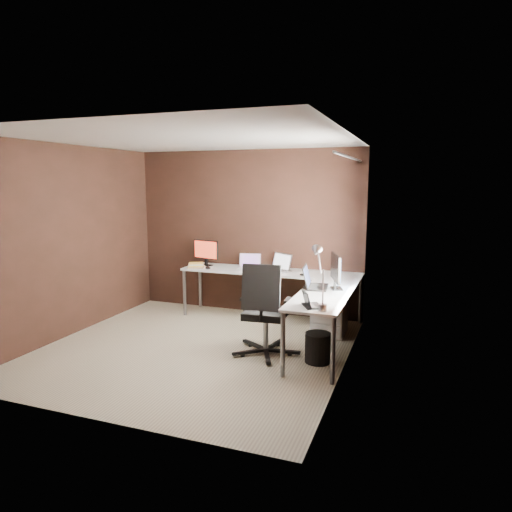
{
  "coord_description": "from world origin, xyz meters",
  "views": [
    {
      "loc": [
        2.51,
        -4.75,
        2.01
      ],
      "look_at": [
        0.45,
        0.95,
        1.03
      ],
      "focal_mm": 32.0,
      "sensor_mm": 36.0,
      "label": 1
    }
  ],
  "objects_px": {
    "monitor_left": "(206,251)",
    "laptop_white": "(250,265)",
    "wastebasket": "(318,348)",
    "monitor_right": "(336,269)",
    "office_chair": "(265,328)",
    "desk_lamp": "(318,269)",
    "laptop_black_small": "(310,303)",
    "laptop_silver": "(279,267)",
    "laptop_black_big": "(312,283)",
    "drawer_pedestal": "(330,311)",
    "book_stack": "(196,265)"
  },
  "relations": [
    {
      "from": "monitor_right",
      "to": "drawer_pedestal",
      "type": "bearing_deg",
      "value": -3.4
    },
    {
      "from": "laptop_white",
      "to": "wastebasket",
      "type": "distance_m",
      "value": 2.1
    },
    {
      "from": "office_chair",
      "to": "wastebasket",
      "type": "bearing_deg",
      "value": -6.77
    },
    {
      "from": "laptop_black_big",
      "to": "laptop_black_small",
      "type": "bearing_deg",
      "value": -175.95
    },
    {
      "from": "monitor_right",
      "to": "laptop_silver",
      "type": "distance_m",
      "value": 1.34
    },
    {
      "from": "monitor_left",
      "to": "office_chair",
      "type": "bearing_deg",
      "value": -31.77
    },
    {
      "from": "book_stack",
      "to": "desk_lamp",
      "type": "bearing_deg",
      "value": -36.1
    },
    {
      "from": "monitor_left",
      "to": "laptop_black_big",
      "type": "distance_m",
      "value": 2.11
    },
    {
      "from": "laptop_silver",
      "to": "desk_lamp",
      "type": "bearing_deg",
      "value": -30.26
    },
    {
      "from": "monitor_right",
      "to": "book_stack",
      "type": "xyz_separation_m",
      "value": [
        -2.24,
        0.69,
        -0.21
      ]
    },
    {
      "from": "laptop_black_big",
      "to": "office_chair",
      "type": "height_order",
      "value": "office_chair"
    },
    {
      "from": "wastebasket",
      "to": "laptop_black_big",
      "type": "bearing_deg",
      "value": 110.4
    },
    {
      "from": "laptop_silver",
      "to": "wastebasket",
      "type": "distance_m",
      "value": 1.81
    },
    {
      "from": "monitor_right",
      "to": "laptop_white",
      "type": "distance_m",
      "value": 1.73
    },
    {
      "from": "drawer_pedestal",
      "to": "laptop_white",
      "type": "relative_size",
      "value": 1.66
    },
    {
      "from": "monitor_left",
      "to": "laptop_black_small",
      "type": "height_order",
      "value": "monitor_left"
    },
    {
      "from": "monitor_left",
      "to": "drawer_pedestal",
      "type": "bearing_deg",
      "value": 1.38
    },
    {
      "from": "laptop_black_big",
      "to": "desk_lamp",
      "type": "distance_m",
      "value": 1.02
    },
    {
      "from": "drawer_pedestal",
      "to": "laptop_black_big",
      "type": "xyz_separation_m",
      "value": [
        -0.13,
        -0.51,
        0.49
      ]
    },
    {
      "from": "laptop_silver",
      "to": "laptop_black_small",
      "type": "xyz_separation_m",
      "value": [
        0.89,
        -1.77,
        -0.02
      ]
    },
    {
      "from": "drawer_pedestal",
      "to": "office_chair",
      "type": "height_order",
      "value": "office_chair"
    },
    {
      "from": "laptop_black_small",
      "to": "book_stack",
      "type": "xyz_separation_m",
      "value": [
        -2.14,
        1.58,
        -0.0
      ]
    },
    {
      "from": "laptop_black_big",
      "to": "monitor_left",
      "type": "bearing_deg",
      "value": 56.7
    },
    {
      "from": "laptop_white",
      "to": "office_chair",
      "type": "xyz_separation_m",
      "value": [
        0.74,
        -1.44,
        -0.45
      ]
    },
    {
      "from": "book_stack",
      "to": "office_chair",
      "type": "relative_size",
      "value": 0.25
    },
    {
      "from": "monitor_left",
      "to": "book_stack",
      "type": "distance_m",
      "value": 0.29
    },
    {
      "from": "monitor_right",
      "to": "book_stack",
      "type": "bearing_deg",
      "value": 52.4
    },
    {
      "from": "wastebasket",
      "to": "laptop_silver",
      "type": "bearing_deg",
      "value": 122.34
    },
    {
      "from": "laptop_white",
      "to": "wastebasket",
      "type": "xyz_separation_m",
      "value": [
        1.37,
        -1.46,
        -0.61
      ]
    },
    {
      "from": "office_chair",
      "to": "wastebasket",
      "type": "height_order",
      "value": "office_chair"
    },
    {
      "from": "monitor_right",
      "to": "monitor_left",
      "type": "bearing_deg",
      "value": 47.01
    },
    {
      "from": "laptop_black_small",
      "to": "wastebasket",
      "type": "xyz_separation_m",
      "value": [
        0.02,
        0.33,
        -0.6
      ]
    },
    {
      "from": "wastebasket",
      "to": "office_chair",
      "type": "bearing_deg",
      "value": 178.53
    },
    {
      "from": "drawer_pedestal",
      "to": "monitor_right",
      "type": "bearing_deg",
      "value": -72.98
    },
    {
      "from": "wastebasket",
      "to": "desk_lamp",
      "type": "bearing_deg",
      "value": -80.21
    },
    {
      "from": "monitor_left",
      "to": "office_chair",
      "type": "distance_m",
      "value": 2.14
    },
    {
      "from": "book_stack",
      "to": "wastebasket",
      "type": "height_order",
      "value": "book_stack"
    },
    {
      "from": "laptop_white",
      "to": "laptop_silver",
      "type": "bearing_deg",
      "value": -14.69
    },
    {
      "from": "laptop_silver",
      "to": "desk_lamp",
      "type": "distance_m",
      "value": 2.09
    },
    {
      "from": "laptop_silver",
      "to": "monitor_left",
      "type": "bearing_deg",
      "value": -149.47
    },
    {
      "from": "office_chair",
      "to": "wastebasket",
      "type": "xyz_separation_m",
      "value": [
        0.64,
        -0.02,
        -0.16
      ]
    },
    {
      "from": "laptop_white",
      "to": "book_stack",
      "type": "xyz_separation_m",
      "value": [
        -0.79,
        -0.22,
        -0.01
      ]
    },
    {
      "from": "laptop_black_small",
      "to": "office_chair",
      "type": "distance_m",
      "value": 0.83
    },
    {
      "from": "book_stack",
      "to": "laptop_black_big",
      "type": "bearing_deg",
      "value": -19.81
    },
    {
      "from": "monitor_right",
      "to": "desk_lamp",
      "type": "relative_size",
      "value": 0.75
    },
    {
      "from": "laptop_black_big",
      "to": "desk_lamp",
      "type": "relative_size",
      "value": 0.68
    },
    {
      "from": "office_chair",
      "to": "desk_lamp",
      "type": "bearing_deg",
      "value": -34.64
    },
    {
      "from": "wastebasket",
      "to": "monitor_left",
      "type": "bearing_deg",
      "value": 145.22
    },
    {
      "from": "office_chair",
      "to": "laptop_silver",
      "type": "bearing_deg",
      "value": 95.52
    },
    {
      "from": "monitor_left",
      "to": "laptop_white",
      "type": "bearing_deg",
      "value": 13.3
    }
  ]
}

